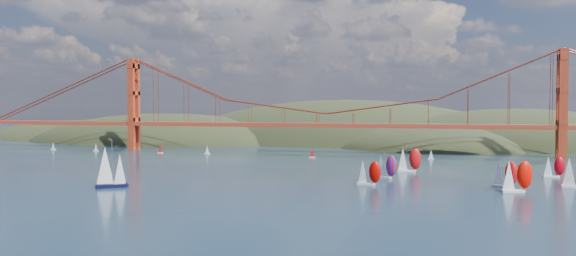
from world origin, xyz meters
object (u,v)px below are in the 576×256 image
Objects in this scene: racer_0 at (368,172)px; racer_5 at (409,159)px; sloop_navy at (109,168)px; racer_3 at (554,167)px; racer_2 at (504,173)px; racer_rwb at (386,166)px; racer_1 at (516,176)px.

racer_5 reaches higher than racer_0.
sloop_navy is 1.71× the size of racer_3.
sloop_navy reaches higher than racer_0.
racer_3 is at bearing -11.76° from racer_5.
racer_2 is 0.91× the size of racer_5.
racer_2 is (123.02, 32.76, -1.92)m from sloop_navy.
sloop_navy is 1.52× the size of racer_2.
racer_5 is (91.10, 68.63, -1.47)m from sloop_navy.
racer_2 is at bearing -17.56° from sloop_navy.
racer_2 reaches higher than racer_0.
racer_3 is 62.30m from racer_rwb.
sloop_navy is 1.38× the size of racer_5.
racer_1 is 56.91m from racer_5.
racer_2 is 41.13m from racer_rwb.
racer_2 is at bearing 86.77° from racer_1.
racer_1 is (125.40, 23.21, -1.39)m from sloop_navy.
racer_1 is at bearing -41.98° from racer_2.
racer_2 reaches higher than racer_rwb.
racer_1 is 1.12× the size of racer_rwb.
racer_0 is 73.67m from racer_3.
racer_2 is 48.02m from racer_5.
racer_0 is 0.95× the size of racer_rwb.
sloop_navy is 84.48m from racer_0.
sloop_navy reaches higher than racer_rwb.
racer_3 is at bearing -8.26° from sloop_navy.
racer_rwb is (-7.08, -22.81, -0.49)m from racer_5.
racer_3 is (63.45, 37.45, -0.26)m from racer_0.
racer_rwb is at bearing 134.14° from racer_1.
racer_0 is 0.86× the size of racer_5.
racer_3 is 0.89× the size of racer_rwb.
racer_1 is 9.85m from racer_2.
racer_5 reaches higher than racer_2.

